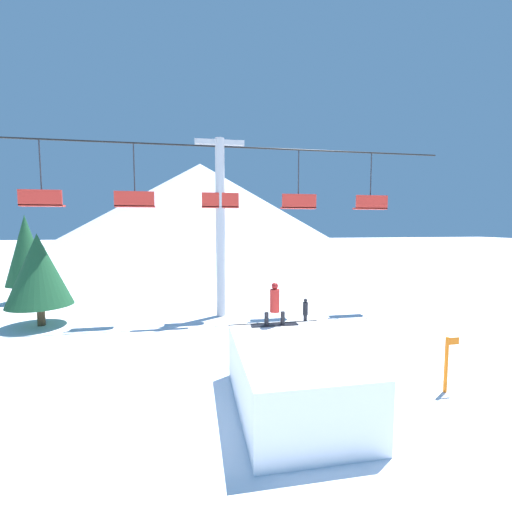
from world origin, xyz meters
TOP-DOWN VIEW (x-y plane):
  - ground_plane at (0.00, 0.00)m, footprint 220.00×220.00m
  - mountain_ridge at (0.00, 84.84)m, footprint 72.13×72.13m
  - snow_ramp at (0.32, 0.58)m, footprint 2.79×4.33m
  - snowboarder at (0.28, 2.41)m, footprint 1.43×0.29m
  - chairlift at (-0.74, 9.71)m, footprint 23.61×0.46m
  - pine_tree_near at (-8.99, 9.52)m, footprint 2.77×2.77m
  - pine_tree_far at (-11.86, 15.04)m, footprint 2.31×2.31m
  - trail_marker at (4.69, 0.61)m, footprint 0.41×0.10m
  - distant_skier at (2.95, 7.46)m, footprint 0.24×0.24m

SIDE VIEW (x-z plane):
  - ground_plane at x=0.00m, z-range 0.00..0.00m
  - distant_skier at x=2.95m, z-range 0.05..1.28m
  - snow_ramp at x=0.32m, z-range 0.00..1.58m
  - trail_marker at x=4.69m, z-range 0.06..1.60m
  - snowboarder at x=0.28m, z-range 1.56..2.86m
  - pine_tree_near at x=-8.99m, z-range 0.46..4.68m
  - pine_tree_far at x=-11.86m, z-range 0.48..5.70m
  - chairlift at x=-0.74m, z-range 0.79..9.59m
  - mountain_ridge at x=0.00m, z-range 0.00..20.59m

